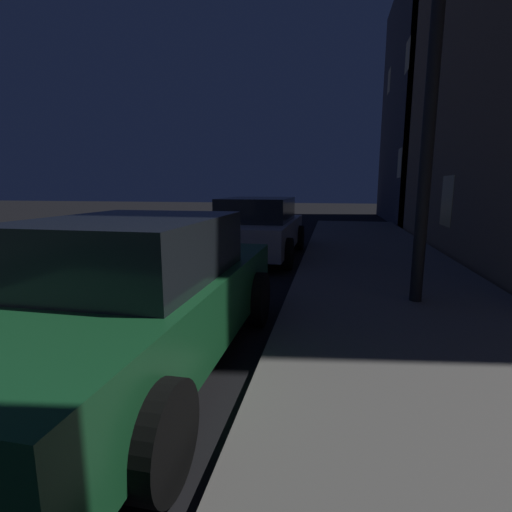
# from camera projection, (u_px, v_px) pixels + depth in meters

# --- Properties ---
(car_green) EXTENTS (1.97, 4.37, 1.43)m
(car_green) POSITION_uv_depth(u_px,v_px,m) (137.00, 297.00, 3.50)
(car_green) COLOR #19592D
(car_green) RESTS_ON ground
(car_silver) EXTENTS (2.03, 4.11, 1.43)m
(car_silver) POSITION_uv_depth(u_px,v_px,m) (258.00, 228.00, 9.18)
(car_silver) COLOR #B7B7BF
(car_silver) RESTS_ON ground
(building_far) EXTENTS (6.37, 9.16, 10.97)m
(building_far) POSITION_uv_depth(u_px,v_px,m) (466.00, 102.00, 17.37)
(building_far) COLOR #4C4C56
(building_far) RESTS_ON ground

